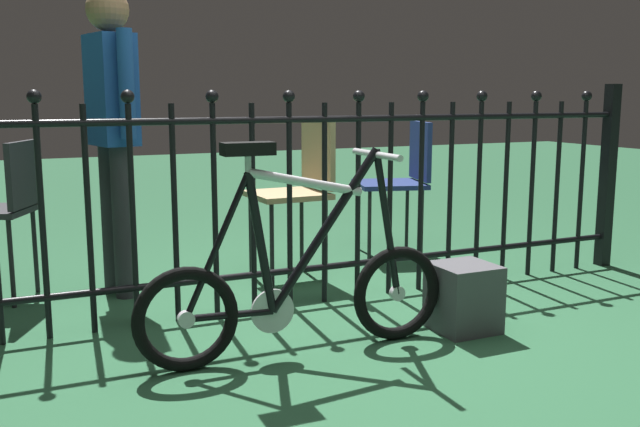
{
  "coord_description": "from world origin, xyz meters",
  "views": [
    {
      "loc": [
        -1.39,
        -2.48,
        1.05
      ],
      "look_at": [
        -0.16,
        0.21,
        0.55
      ],
      "focal_mm": 39.73,
      "sensor_mm": 36.0,
      "label": 1
    }
  ],
  "objects_px": {
    "chair_charcoal": "(5,202)",
    "person_visitor": "(113,117)",
    "chair_tan": "(300,182)",
    "bicycle": "(297,286)",
    "chair_navy": "(402,174)",
    "display_crate": "(463,297)"
  },
  "relations": [
    {
      "from": "chair_charcoal",
      "to": "display_crate",
      "type": "relative_size",
      "value": 2.71
    },
    {
      "from": "bicycle",
      "to": "chair_charcoal",
      "type": "xyz_separation_m",
      "value": [
        -1.04,
        1.34,
        0.22
      ]
    },
    {
      "from": "person_visitor",
      "to": "display_crate",
      "type": "bearing_deg",
      "value": -43.73
    },
    {
      "from": "chair_navy",
      "to": "chair_tan",
      "type": "xyz_separation_m",
      "value": [
        -0.86,
        -0.3,
        0.02
      ]
    },
    {
      "from": "chair_charcoal",
      "to": "bicycle",
      "type": "bearing_deg",
      "value": -52.1
    },
    {
      "from": "bicycle",
      "to": "person_visitor",
      "type": "xyz_separation_m",
      "value": [
        -0.51,
        1.22,
        0.65
      ]
    },
    {
      "from": "chair_navy",
      "to": "person_visitor",
      "type": "relative_size",
      "value": 0.56
    },
    {
      "from": "bicycle",
      "to": "chair_navy",
      "type": "bearing_deg",
      "value": 46.63
    },
    {
      "from": "chair_navy",
      "to": "bicycle",
      "type": "bearing_deg",
      "value": -133.37
    },
    {
      "from": "chair_navy",
      "to": "person_visitor",
      "type": "xyz_separation_m",
      "value": [
        -1.86,
        -0.21,
        0.4
      ]
    },
    {
      "from": "person_visitor",
      "to": "display_crate",
      "type": "relative_size",
      "value": 5.21
    },
    {
      "from": "bicycle",
      "to": "chair_navy",
      "type": "relative_size",
      "value": 1.52
    },
    {
      "from": "chair_tan",
      "to": "chair_charcoal",
      "type": "xyz_separation_m",
      "value": [
        -1.53,
        0.22,
        -0.05
      ]
    },
    {
      "from": "chair_navy",
      "to": "chair_tan",
      "type": "relative_size",
      "value": 0.97
    },
    {
      "from": "chair_tan",
      "to": "person_visitor",
      "type": "distance_m",
      "value": 1.08
    },
    {
      "from": "chair_navy",
      "to": "chair_charcoal",
      "type": "bearing_deg",
      "value": -177.94
    },
    {
      "from": "chair_charcoal",
      "to": "person_visitor",
      "type": "distance_m",
      "value": 0.69
    },
    {
      "from": "chair_tan",
      "to": "person_visitor",
      "type": "height_order",
      "value": "person_visitor"
    },
    {
      "from": "bicycle",
      "to": "chair_tan",
      "type": "xyz_separation_m",
      "value": [
        0.49,
        1.12,
        0.27
      ]
    },
    {
      "from": "chair_navy",
      "to": "chair_charcoal",
      "type": "height_order",
      "value": "chair_navy"
    },
    {
      "from": "chair_navy",
      "to": "person_visitor",
      "type": "bearing_deg",
      "value": -173.6
    },
    {
      "from": "chair_charcoal",
      "to": "person_visitor",
      "type": "xyz_separation_m",
      "value": [
        0.53,
        -0.12,
        0.42
      ]
    }
  ]
}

